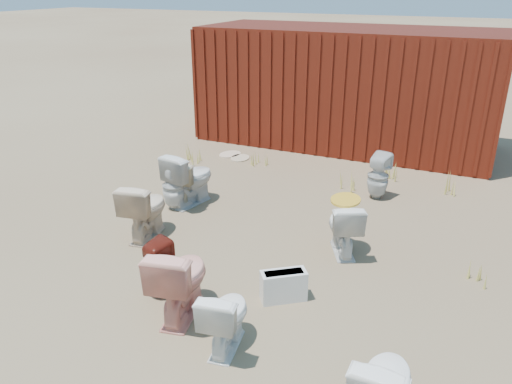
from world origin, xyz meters
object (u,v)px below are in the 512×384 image
at_px(toilet_back_yellowlid, 344,227).
at_px(loose_tank, 284,286).
at_px(toilet_back_a, 173,186).
at_px(toilet_back_beige_left, 145,209).
at_px(toilet_front_maroon, 157,268).
at_px(shipping_container, 346,87).
at_px(toilet_back_e, 378,176).
at_px(toilet_front_c, 225,317).
at_px(toilet_front_a, 190,178).
at_px(toilet_back_beige_right, 190,180).
at_px(toilet_front_pink, 180,279).

distance_m(toilet_back_yellowlid, loose_tank, 1.35).
xyz_separation_m(toilet_back_a, loose_tank, (2.43, -1.54, -0.20)).
bearing_deg(toilet_back_beige_left, toilet_back_yellowlid, -175.09).
height_order(toilet_front_maroon, toilet_back_yellowlid, toilet_back_yellowlid).
distance_m(toilet_front_maroon, toilet_back_yellowlid, 2.42).
relative_size(shipping_container, toilet_back_e, 7.94).
height_order(toilet_front_maroon, loose_tank, toilet_front_maroon).
height_order(toilet_back_yellowlid, toilet_back_e, toilet_back_e).
relative_size(toilet_front_c, toilet_back_yellowlid, 0.94).
xyz_separation_m(toilet_front_a, toilet_back_a, (-0.12, -0.28, -0.05)).
bearing_deg(toilet_back_a, loose_tank, 172.94).
height_order(toilet_front_maroon, toilet_back_beige_right, toilet_back_beige_right).
distance_m(toilet_front_pink, toilet_back_beige_right, 2.96).
relative_size(shipping_container, toilet_back_beige_left, 7.30).
bearing_deg(toilet_front_c, shipping_container, -92.94).
distance_m(toilet_front_c, toilet_back_a, 3.32).
bearing_deg(toilet_back_yellowlid, toilet_front_c, 50.59).
bearing_deg(toilet_front_pink, toilet_back_beige_right, -72.04).
xyz_separation_m(toilet_front_maroon, toilet_back_beige_right, (-1.04, 2.38, 0.02)).
bearing_deg(toilet_front_a, toilet_front_c, 138.93).
height_order(shipping_container, loose_tank, shipping_container).
bearing_deg(toilet_front_pink, shipping_container, -100.63).
bearing_deg(toilet_front_pink, toilet_front_maroon, -35.90).
xyz_separation_m(toilet_back_beige_left, toilet_back_beige_right, (-0.08, 1.28, -0.05)).
distance_m(toilet_front_a, toilet_back_yellowlid, 2.66).
xyz_separation_m(shipping_container, toilet_back_a, (-1.42, -4.54, -0.83)).
xyz_separation_m(toilet_front_pink, toilet_back_beige_left, (-1.39, 1.30, -0.02)).
bearing_deg(toilet_front_a, toilet_back_yellowlid, -179.18).
bearing_deg(toilet_back_beige_left, toilet_back_beige_right, -96.87).
distance_m(toilet_back_beige_left, loose_tank, 2.36).
xyz_separation_m(toilet_front_c, toilet_back_a, (-2.21, 2.48, 0.03)).
relative_size(toilet_front_pink, toilet_front_c, 1.25).
distance_m(toilet_back_e, loose_tank, 3.28).
distance_m(toilet_back_beige_right, toilet_back_yellowlid, 2.71).
bearing_deg(toilet_back_beige_left, loose_tank, 154.74).
xyz_separation_m(toilet_front_pink, toilet_back_a, (-1.55, 2.23, -0.05)).
xyz_separation_m(shipping_container, toilet_front_a, (-1.29, -4.26, -0.77)).
height_order(toilet_back_beige_left, loose_tank, toilet_back_beige_left).
bearing_deg(shipping_container, loose_tank, -80.58).
relative_size(toilet_front_c, toilet_back_e, 0.91).
bearing_deg(toilet_front_a, toilet_back_beige_left, 103.53).
height_order(toilet_back_yellowlid, loose_tank, toilet_back_yellowlid).
bearing_deg(toilet_front_c, toilet_back_beige_right, -62.42).
distance_m(toilet_front_a, toilet_back_beige_left, 1.21).
height_order(shipping_container, toilet_back_beige_right, shipping_container).
bearing_deg(toilet_back_e, toilet_front_pink, 85.61).
distance_m(toilet_front_a, toilet_front_maroon, 2.52).
bearing_deg(toilet_back_a, toilet_back_yellowlid, -159.56).
bearing_deg(toilet_back_beige_right, shipping_container, -110.28).
height_order(toilet_back_beige_right, toilet_back_yellowlid, toilet_back_yellowlid).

